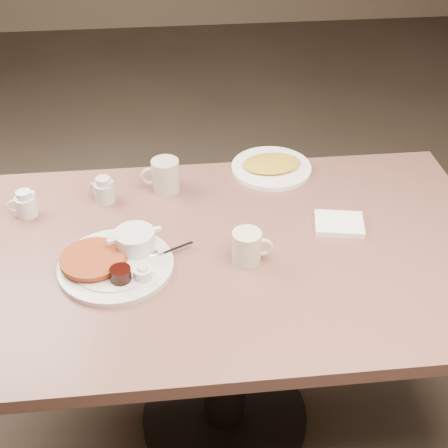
{
  "coord_description": "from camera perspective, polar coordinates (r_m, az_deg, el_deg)",
  "views": [
    {
      "loc": [
        -0.14,
        -1.28,
        1.8
      ],
      "look_at": [
        0.0,
        0.02,
        0.82
      ],
      "focal_mm": 49.19,
      "sensor_mm": 36.0,
      "label": 1
    }
  ],
  "objects": [
    {
      "name": "room",
      "position": [
        1.35,
        0.1,
        19.56
      ],
      "size": [
        7.04,
        8.04,
        2.84
      ],
      "color": "#4C3F33",
      "rests_on": "ground"
    },
    {
      "name": "hash_plate",
      "position": [
        2.0,
        4.42,
        5.35
      ],
      "size": [
        0.28,
        0.28,
        0.04
      ],
      "color": "white",
      "rests_on": "diner_table"
    },
    {
      "name": "creamer_left",
      "position": [
        1.86,
        -17.98,
        1.76
      ],
      "size": [
        0.09,
        0.07,
        0.08
      ],
      "color": "silver",
      "rests_on": "diner_table"
    },
    {
      "name": "napkin",
      "position": [
        1.77,
        10.65,
        0.01
      ],
      "size": [
        0.15,
        0.13,
        0.02
      ],
      "color": "white",
      "rests_on": "diner_table"
    },
    {
      "name": "main_plate",
      "position": [
        1.62,
        -9.95,
        -3.18
      ],
      "size": [
        0.4,
        0.38,
        0.07
      ],
      "color": "silver",
      "rests_on": "diner_table"
    },
    {
      "name": "creamer_right",
      "position": [
        1.86,
        -11.1,
        3.08
      ],
      "size": [
        0.08,
        0.06,
        0.08
      ],
      "color": "#B8B9B5",
      "rests_on": "diner_table"
    },
    {
      "name": "coffee_mug_far",
      "position": [
        1.88,
        -5.54,
        4.53
      ],
      "size": [
        0.12,
        0.09,
        0.1
      ],
      "color": "beige",
      "rests_on": "diner_table"
    },
    {
      "name": "diner_table",
      "position": [
        1.78,
        0.07,
        -6.59
      ],
      "size": [
        1.5,
        0.9,
        0.75
      ],
      "color": "#84564C",
      "rests_on": "ground"
    },
    {
      "name": "coffee_mug_near",
      "position": [
        1.6,
        2.21,
        -2.08
      ],
      "size": [
        0.11,
        0.09,
        0.09
      ],
      "color": "beige",
      "rests_on": "diner_table"
    }
  ]
}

